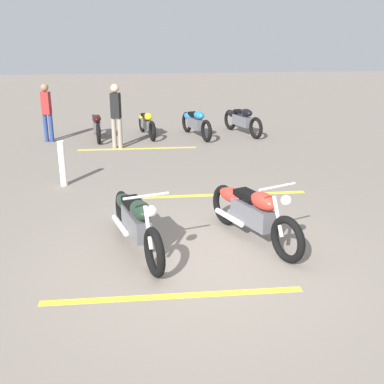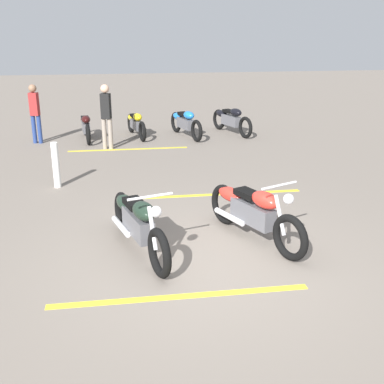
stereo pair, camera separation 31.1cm
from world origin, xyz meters
The scene contains 13 objects.
ground_plane centered at (0.00, 0.00, 0.00)m, with size 60.00×60.00×0.00m, color slate.
motorcycle_bright_foreground centered at (0.64, -0.85, 0.46)m, with size 2.10×0.97×1.04m.
motorcycle_dark_foreground centered at (0.50, 0.90, 0.46)m, with size 2.18×0.83×1.04m.
motorcycle_row_far_left centered at (8.38, -2.40, 0.44)m, with size 2.06×0.80×0.81m.
motorcycle_row_left centered at (8.15, -0.94, 0.44)m, with size 2.07×0.69×0.80m.
motorcycle_row_center centered at (8.38, 0.52, 0.40)m, with size 1.93×0.50×0.74m.
motorcycle_row_right centered at (8.20, 1.98, 0.41)m, with size 1.97×0.38×0.74m.
bystander_near_row centered at (7.94, 3.33, 0.92)m, with size 0.24×0.27×1.65m.
bystander_secondary centered at (6.91, 1.35, 0.96)m, with size 0.25×0.29×1.72m.
bollard_post centered at (3.74, 2.37, 0.47)m, with size 0.14×0.14×0.94m, color white.
parking_stripe_near centered at (-0.86, 0.46, 0.00)m, with size 3.20×0.12×0.01m, color yellow.
parking_stripe_mid centered at (2.76, -0.85, 0.00)m, with size 3.20×0.12×0.01m, color yellow.
parking_stripe_far centered at (6.77, 0.82, 0.00)m, with size 3.20×0.12×0.01m, color yellow.
Camera 2 is at (-5.86, 1.15, 3.08)m, focal length 44.46 mm.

